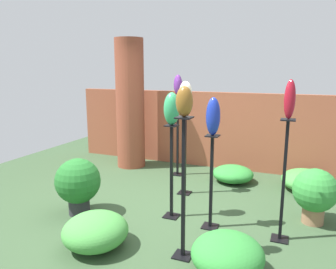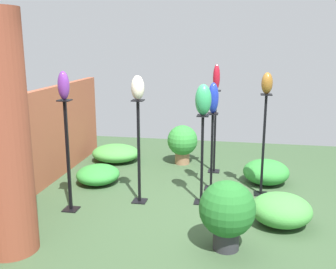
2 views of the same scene
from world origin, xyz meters
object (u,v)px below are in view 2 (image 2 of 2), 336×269
pedestal_ivory (139,156)px  art_vase_ivory (138,88)px  pedestal_cobalt (212,155)px  brick_pillar (2,136)px  art_vase_jade (203,100)px  art_vase_ruby (216,77)px  pedestal_violet (68,161)px  art_vase_cobalt (213,98)px  pedestal_jade (202,164)px  art_vase_bronze (267,83)px  pedestal_bronze (263,149)px  pedestal_ruby (215,135)px  potted_plant_back_center (227,211)px  art_vase_violet (64,85)px  potted_plant_walkway_edge (182,142)px

pedestal_ivory → art_vase_ivory: art_vase_ivory is taller
pedestal_cobalt → pedestal_ivory: bearing=125.5°
brick_pillar → art_vase_jade: bearing=-49.0°
art_vase_ivory → art_vase_ruby: art_vase_ruby is taller
brick_pillar → art_vase_jade: brick_pillar is taller
pedestal_violet → art_vase_jade: bearing=-71.8°
art_vase_cobalt → pedestal_jade: bearing=170.5°
art_vase_bronze → pedestal_cobalt: bearing=82.7°
pedestal_ivory → brick_pillar: bearing=145.9°
pedestal_bronze → pedestal_violet: (-1.05, 2.60, -0.00)m
pedestal_bronze → art_vase_jade: bearing=119.1°
pedestal_ruby → art_vase_cobalt: size_ratio=3.15×
pedestal_violet → potted_plant_back_center: pedestal_violet is taller
pedestal_ivory → art_vase_ivory: (0.00, 0.00, 0.96)m
pedestal_ruby → art_vase_bronze: art_vase_bronze is taller
pedestal_ivory → art_vase_jade: size_ratio=3.51×
brick_pillar → pedestal_ivory: 1.98m
art_vase_jade → art_vase_ivory: bearing=97.9°
pedestal_cobalt → art_vase_bronze: (-0.10, -0.76, 1.13)m
brick_pillar → pedestal_bronze: size_ratio=1.70×
pedestal_ivory → art_vase_violet: size_ratio=4.04×
art_vase_ivory → pedestal_ruby: bearing=-32.0°
art_vase_bronze → art_vase_jade: art_vase_bronze is taller
brick_pillar → pedestal_bronze: 3.59m
pedestal_jade → pedestal_violet: bearing=108.2°
pedestal_cobalt → potted_plant_back_center: 1.84m
pedestal_cobalt → brick_pillar: bearing=138.0°
pedestal_bronze → art_vase_ruby: 1.56m
pedestal_ivory → pedestal_jade: 0.90m
pedestal_cobalt → art_vase_ivory: (-0.70, 0.98, 1.10)m
pedestal_ruby → potted_plant_back_center: 2.69m
pedestal_ruby → art_vase_jade: bearing=176.6°
pedestal_ivory → art_vase_ruby: art_vase_ruby is taller
pedestal_cobalt → pedestal_bronze: (-0.10, -0.76, 0.16)m
art_vase_ivory → art_vase_jade: art_vase_ivory is taller
art_vase_bronze → art_vase_cobalt: bearing=82.7°
pedestal_cobalt → art_vase_violet: art_vase_violet is taller
art_vase_cobalt → potted_plant_walkway_edge: art_vase_cobalt is taller
art_vase_cobalt → pedestal_ruby: bearing=0.8°
pedestal_bronze → brick_pillar: bearing=127.7°
pedestal_ivory → art_vase_violet: art_vase_violet is taller
art_vase_ivory → art_vase_bronze: (0.60, -1.74, 0.03)m
brick_pillar → art_vase_jade: 2.58m
pedestal_bronze → pedestal_ruby: pedestal_bronze is taller
art_vase_cobalt → pedestal_violet: bearing=122.0°
art_vase_ruby → potted_plant_back_center: bearing=-173.2°
potted_plant_back_center → pedestal_violet: bearing=72.8°
pedestal_ivory → art_vase_bronze: art_vase_bronze is taller
art_vase_ivory → potted_plant_walkway_edge: size_ratio=0.45×
brick_pillar → pedestal_ruby: brick_pillar is taller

